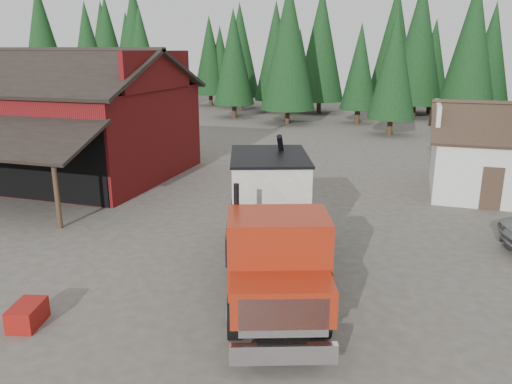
% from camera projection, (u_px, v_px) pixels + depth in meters
% --- Properties ---
extents(ground, '(120.00, 120.00, 0.00)m').
position_uv_depth(ground, '(158.00, 265.00, 16.93)').
color(ground, '#4F493E').
rests_on(ground, ground).
extents(red_barn, '(12.80, 13.63, 7.18)m').
position_uv_depth(red_barn, '(66.00, 129.00, 28.45)').
color(red_barn, maroon).
rests_on(red_barn, ground).
extents(conifer_backdrop, '(76.00, 16.00, 16.00)m').
position_uv_depth(conifer_backdrop, '(340.00, 115.00, 55.44)').
color(conifer_backdrop, black).
rests_on(conifer_backdrop, ground).
extents(near_pine_a, '(4.40, 4.40, 11.40)m').
position_uv_depth(near_pine_a, '(89.00, 57.00, 47.21)').
color(near_pine_a, '#382619').
rests_on(near_pine_a, ground).
extents(near_pine_b, '(3.96, 3.96, 10.40)m').
position_uv_depth(near_pine_b, '(394.00, 64.00, 41.08)').
color(near_pine_b, '#382619').
rests_on(near_pine_b, ground).
extents(near_pine_d, '(5.28, 5.28, 13.40)m').
position_uv_depth(near_pine_d, '(289.00, 46.00, 47.22)').
color(near_pine_d, '#382619').
rests_on(near_pine_d, ground).
extents(feed_truck, '(5.52, 9.88, 4.32)m').
position_uv_depth(feed_truck, '(272.00, 221.00, 15.24)').
color(feed_truck, black).
rests_on(feed_truck, ground).
extents(equip_box, '(0.95, 1.24, 0.60)m').
position_uv_depth(equip_box, '(27.00, 315.00, 13.18)').
color(equip_box, maroon).
rests_on(equip_box, ground).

